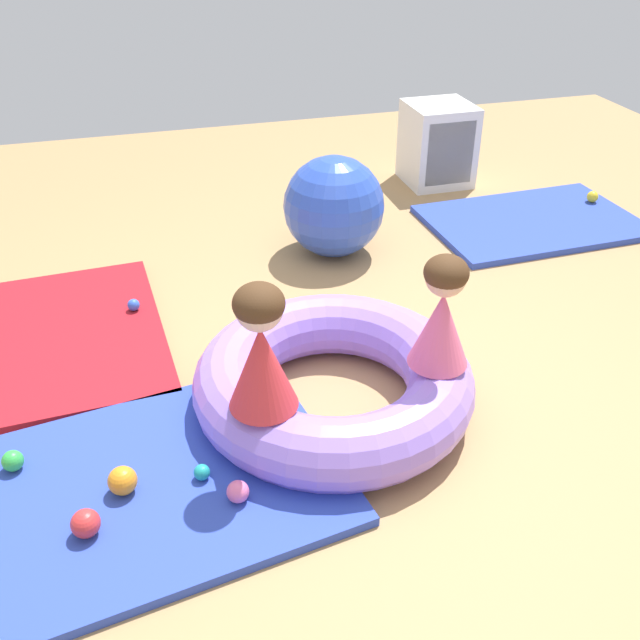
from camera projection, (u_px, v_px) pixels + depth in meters
ground_plane at (327, 409)px, 3.06m from camera, size 8.00×8.00×0.00m
gym_mat_near_left at (532, 222)px, 4.61m from camera, size 1.34×0.91×0.04m
gym_mat_front at (167, 481)px, 2.67m from camera, size 1.38×1.19×0.04m
inflatable_cushion at (333, 381)px, 2.99m from camera, size 1.17×1.17×0.28m
child_in_red at (261, 349)px, 2.51m from camera, size 0.36×0.36×0.50m
child_in_pink at (442, 313)px, 2.75m from camera, size 0.34×0.34×0.47m
play_ball_red at (86, 523)px, 2.41m from camera, size 0.10×0.10×0.10m
play_ball_teal at (202, 472)px, 2.64m from camera, size 0.06×0.06×0.06m
play_ball_green at (13, 461)px, 2.67m from camera, size 0.08×0.08×0.08m
play_ball_orange at (123, 481)px, 2.57m from camera, size 0.11×0.11×0.11m
play_ball_blue at (134, 305)px, 3.64m from camera, size 0.06×0.06×0.06m
play_ball_yellow at (592, 197)px, 4.81m from camera, size 0.08×0.08×0.08m
play_ball_pink at (238, 492)px, 2.54m from camera, size 0.08×0.08×0.08m
exercise_ball_large at (334, 206)px, 4.14m from camera, size 0.58×0.58×0.58m
storage_cube at (439, 145)px, 5.08m from camera, size 0.44×0.44×0.56m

